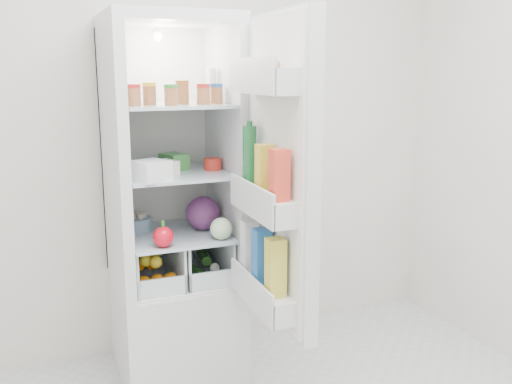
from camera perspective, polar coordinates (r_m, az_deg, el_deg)
name	(u,v)px	position (r m, az deg, el deg)	size (l,w,h in m)	color
room_walls	(334,53)	(1.74, 7.84, 13.64)	(3.02, 3.02, 2.61)	beige
refrigerator	(172,245)	(2.97, -8.36, -5.26)	(0.60, 0.60, 1.80)	silver
shelf_low	(175,234)	(2.89, -8.10, -4.18)	(0.49, 0.53, 0.01)	silver
shelf_mid	(173,173)	(2.82, -8.29, 1.88)	(0.49, 0.53, 0.01)	silver
shelf_top	(171,105)	(2.78, -8.49, 8.60)	(0.49, 0.53, 0.01)	silver
crisper_left	(152,262)	(2.90, -10.39, -6.88)	(0.23, 0.46, 0.22)	silver
crisper_right	(199,256)	(2.96, -5.72, -6.37)	(0.23, 0.46, 0.22)	silver
condiment_jars	(177,95)	(2.67, -7.93, 9.55)	(0.46, 0.16, 0.08)	#B21919
squeeze_bottle	(212,85)	(2.86, -4.45, 10.58)	(0.05, 0.05, 0.16)	white
tub_white	(151,171)	(2.59, -10.46, 2.11)	(0.14, 0.14, 0.09)	white
tub_cream	(163,168)	(2.72, -9.32, 2.39)	(0.12, 0.12, 0.07)	white
tin_red	(213,164)	(2.84, -4.36, 2.81)	(0.09, 0.09, 0.06)	red
tub_green	(174,161)	(2.88, -8.20, 3.05)	(0.10, 0.14, 0.08)	#459744
red_cabbage	(203,213)	(2.90, -5.33, -2.12)	(0.17, 0.17, 0.17)	#5F205A
bell_pepper	(163,237)	(2.65, -9.24, -4.46)	(0.10, 0.10, 0.10)	red
mushroom_bowl	(138,224)	(2.94, -11.75, -3.19)	(0.14, 0.14, 0.07)	#8AB0CD
salad_bag	(221,229)	(2.73, -3.51, -3.68)	(0.11, 0.11, 0.11)	#BFE2AA
citrus_pile	(153,270)	(2.85, -10.31, -7.65)	(0.20, 0.24, 0.16)	orange
veg_pile	(200,265)	(2.97, -5.59, -7.23)	(0.16, 0.30, 0.10)	#1F501A
fridge_door	(276,181)	(2.37, 2.01, 1.15)	(0.19, 0.60, 1.30)	silver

